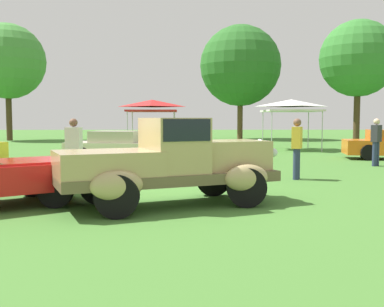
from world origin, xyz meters
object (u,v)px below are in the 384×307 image
(spectator_between_cars, at_px, (376,140))
(canopy_tent_left_field, at_px, (152,105))
(feature_pickup_truck, at_px, (170,161))
(spectator_near_truck, at_px, (74,148))
(spectator_by_row, at_px, (297,147))
(show_car_cream, at_px, (120,148))
(canopy_tent_center_field, at_px, (291,105))

(spectator_between_cars, height_order, canopy_tent_left_field, canopy_tent_left_field)
(feature_pickup_truck, height_order, spectator_near_truck, feature_pickup_truck)
(feature_pickup_truck, bearing_deg, spectator_by_row, 48.01)
(show_car_cream, height_order, canopy_tent_center_field, canopy_tent_center_field)
(show_car_cream, xyz_separation_m, spectator_near_truck, (-0.54, -5.07, 0.31))
(canopy_tent_left_field, bearing_deg, spectator_by_row, -68.93)
(feature_pickup_truck, relative_size, spectator_by_row, 2.62)
(canopy_tent_center_field, bearing_deg, feature_pickup_truck, -111.17)
(show_car_cream, xyz_separation_m, spectator_between_cars, (9.22, -1.13, 0.31))
(show_car_cream, bearing_deg, spectator_between_cars, -6.97)
(spectator_between_cars, xyz_separation_m, canopy_tent_center_field, (-1.02, 8.48, 1.51))
(feature_pickup_truck, xyz_separation_m, show_car_cream, (-2.09, 8.43, -0.27))
(feature_pickup_truck, distance_m, spectator_by_row, 5.11)
(spectator_by_row, bearing_deg, show_car_cream, 139.97)
(spectator_between_cars, distance_m, canopy_tent_left_field, 12.46)
(spectator_near_truck, bearing_deg, canopy_tent_left_field, 84.51)
(canopy_tent_center_field, bearing_deg, spectator_between_cars, -83.14)
(spectator_by_row, bearing_deg, canopy_tent_center_field, 77.35)
(spectator_near_truck, xyz_separation_m, spectator_by_row, (6.05, 0.44, 0.00))
(feature_pickup_truck, relative_size, canopy_tent_left_field, 1.64)
(canopy_tent_left_field, xyz_separation_m, canopy_tent_center_field, (7.50, -0.49, 0.00))
(feature_pickup_truck, relative_size, spectator_near_truck, 2.62)
(show_car_cream, relative_size, spectator_by_row, 2.51)
(spectator_between_cars, distance_m, spectator_by_row, 5.10)
(show_car_cream, relative_size, canopy_tent_center_field, 1.47)
(show_car_cream, bearing_deg, canopy_tent_center_field, 41.89)
(spectator_by_row, height_order, canopy_tent_center_field, canopy_tent_center_field)
(spectator_near_truck, xyz_separation_m, spectator_between_cars, (9.76, 3.94, 0.00))
(feature_pickup_truck, bearing_deg, canopy_tent_center_field, 68.83)
(show_car_cream, bearing_deg, spectator_near_truck, -96.05)
(show_car_cream, distance_m, spectator_by_row, 7.20)
(show_car_cream, height_order, spectator_by_row, spectator_by_row)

